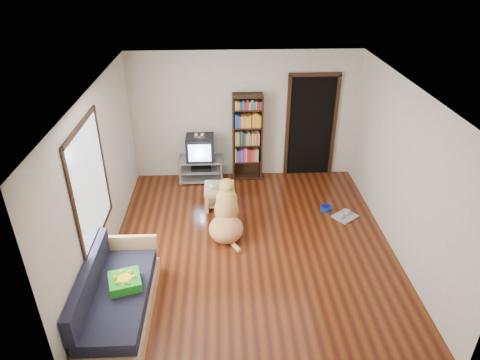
{
  "coord_description": "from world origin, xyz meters",
  "views": [
    {
      "loc": [
        -0.45,
        -5.57,
        4.31
      ],
      "look_at": [
        -0.17,
        0.59,
        0.9
      ],
      "focal_mm": 32.0,
      "sensor_mm": 36.0,
      "label": 1
    }
  ],
  "objects_px": {
    "laptop": "(219,187)",
    "tv_stand": "(201,169)",
    "grey_rag": "(345,216)",
    "sofa": "(117,299)",
    "dog": "(226,215)",
    "dog_bowl": "(326,208)",
    "bookshelf": "(247,133)",
    "green_cushion": "(125,282)",
    "coffee_table": "(219,193)",
    "crt_tv": "(200,147)"
  },
  "relations": [
    {
      "from": "laptop",
      "to": "grey_rag",
      "type": "xyz_separation_m",
      "value": [
        2.26,
        -0.46,
        -0.4
      ]
    },
    {
      "from": "laptop",
      "to": "dog_bowl",
      "type": "distance_m",
      "value": 2.0
    },
    {
      "from": "grey_rag",
      "to": "dog",
      "type": "distance_m",
      "value": 2.2
    },
    {
      "from": "dog_bowl",
      "to": "sofa",
      "type": "bearing_deg",
      "value": -144.14
    },
    {
      "from": "tv_stand",
      "to": "bookshelf",
      "type": "height_order",
      "value": "bookshelf"
    },
    {
      "from": "bookshelf",
      "to": "laptop",
      "type": "bearing_deg",
      "value": -117.06
    },
    {
      "from": "laptop",
      "to": "sofa",
      "type": "height_order",
      "value": "sofa"
    },
    {
      "from": "green_cushion",
      "to": "tv_stand",
      "type": "relative_size",
      "value": 0.44
    },
    {
      "from": "sofa",
      "to": "coffee_table",
      "type": "relative_size",
      "value": 3.27
    },
    {
      "from": "sofa",
      "to": "dog",
      "type": "relative_size",
      "value": 1.6
    },
    {
      "from": "green_cushion",
      "to": "tv_stand",
      "type": "height_order",
      "value": "green_cushion"
    },
    {
      "from": "green_cushion",
      "to": "laptop",
      "type": "height_order",
      "value": "green_cushion"
    },
    {
      "from": "grey_rag",
      "to": "sofa",
      "type": "height_order",
      "value": "sofa"
    },
    {
      "from": "bookshelf",
      "to": "sofa",
      "type": "xyz_separation_m",
      "value": [
        -1.92,
        -3.72,
        -0.74
      ]
    },
    {
      "from": "crt_tv",
      "to": "coffee_table",
      "type": "relative_size",
      "value": 1.05
    },
    {
      "from": "laptop",
      "to": "grey_rag",
      "type": "relative_size",
      "value": 0.8
    },
    {
      "from": "dog_bowl",
      "to": "green_cushion",
      "type": "bearing_deg",
      "value": -143.93
    },
    {
      "from": "green_cushion",
      "to": "coffee_table",
      "type": "bearing_deg",
      "value": 47.99
    },
    {
      "from": "dog_bowl",
      "to": "tv_stand",
      "type": "xyz_separation_m",
      "value": [
        -2.33,
        1.24,
        0.23
      ]
    },
    {
      "from": "green_cushion",
      "to": "sofa",
      "type": "bearing_deg",
      "value": -166.15
    },
    {
      "from": "dog_bowl",
      "to": "sofa",
      "type": "xyz_separation_m",
      "value": [
        -3.31,
        -2.39,
        0.22
      ]
    },
    {
      "from": "crt_tv",
      "to": "dog",
      "type": "distance_m",
      "value": 1.98
    },
    {
      "from": "grey_rag",
      "to": "bookshelf",
      "type": "relative_size",
      "value": 0.22
    },
    {
      "from": "crt_tv",
      "to": "dog",
      "type": "height_order",
      "value": "crt_tv"
    },
    {
      "from": "green_cushion",
      "to": "laptop",
      "type": "bearing_deg",
      "value": 47.72
    },
    {
      "from": "laptop",
      "to": "grey_rag",
      "type": "height_order",
      "value": "laptop"
    },
    {
      "from": "laptop",
      "to": "bookshelf",
      "type": "height_order",
      "value": "bookshelf"
    },
    {
      "from": "coffee_table",
      "to": "laptop",
      "type": "bearing_deg",
      "value": -90.0
    },
    {
      "from": "laptop",
      "to": "green_cushion",
      "type": "bearing_deg",
      "value": -124.91
    },
    {
      "from": "laptop",
      "to": "crt_tv",
      "type": "xyz_separation_m",
      "value": [
        -0.37,
        1.06,
        0.33
      ]
    },
    {
      "from": "bookshelf",
      "to": "dog",
      "type": "height_order",
      "value": "bookshelf"
    },
    {
      "from": "grey_rag",
      "to": "sofa",
      "type": "xyz_separation_m",
      "value": [
        -3.61,
        -2.14,
        0.25
      ]
    },
    {
      "from": "dog_bowl",
      "to": "bookshelf",
      "type": "relative_size",
      "value": 0.12
    },
    {
      "from": "grey_rag",
      "to": "dog",
      "type": "height_order",
      "value": "dog"
    },
    {
      "from": "dog_bowl",
      "to": "tv_stand",
      "type": "relative_size",
      "value": 0.24
    },
    {
      "from": "grey_rag",
      "to": "coffee_table",
      "type": "height_order",
      "value": "coffee_table"
    },
    {
      "from": "green_cushion",
      "to": "tv_stand",
      "type": "xyz_separation_m",
      "value": [
        0.85,
        3.56,
        -0.22
      ]
    },
    {
      "from": "green_cushion",
      "to": "bookshelf",
      "type": "bearing_deg",
      "value": 47.35
    },
    {
      "from": "laptop",
      "to": "tv_stand",
      "type": "height_order",
      "value": "tv_stand"
    },
    {
      "from": "coffee_table",
      "to": "dog",
      "type": "xyz_separation_m",
      "value": [
        0.12,
        -0.85,
        0.06
      ]
    },
    {
      "from": "green_cushion",
      "to": "dog_bowl",
      "type": "distance_m",
      "value": 3.96
    },
    {
      "from": "laptop",
      "to": "coffee_table",
      "type": "relative_size",
      "value": 0.58
    },
    {
      "from": "laptop",
      "to": "tv_stand",
      "type": "bearing_deg",
      "value": 100.84
    },
    {
      "from": "dog_bowl",
      "to": "dog",
      "type": "relative_size",
      "value": 0.2
    },
    {
      "from": "laptop",
      "to": "tv_stand",
      "type": "relative_size",
      "value": 0.36
    },
    {
      "from": "bookshelf",
      "to": "dog",
      "type": "bearing_deg",
      "value": -103.31
    },
    {
      "from": "sofa",
      "to": "coffee_table",
      "type": "height_order",
      "value": "sofa"
    },
    {
      "from": "grey_rag",
      "to": "sofa",
      "type": "bearing_deg",
      "value": -149.32
    },
    {
      "from": "tv_stand",
      "to": "sofa",
      "type": "height_order",
      "value": "sofa"
    },
    {
      "from": "crt_tv",
      "to": "dog",
      "type": "bearing_deg",
      "value": -75.35
    }
  ]
}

